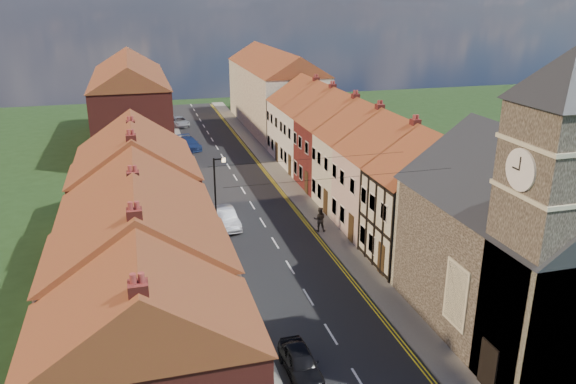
% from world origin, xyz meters
% --- Properties ---
extents(road, '(7.00, 90.00, 0.02)m').
position_xyz_m(road, '(0.00, 30.00, 0.01)').
color(road, black).
rests_on(road, ground).
extents(pavement_left, '(1.80, 90.00, 0.12)m').
position_xyz_m(pavement_left, '(-4.40, 30.00, 0.06)').
color(pavement_left, gray).
rests_on(pavement_left, ground).
extents(pavement_right, '(1.80, 90.00, 0.12)m').
position_xyz_m(pavement_right, '(4.40, 30.00, 0.06)').
color(pavement_right, gray).
rests_on(pavement_right, ground).
extents(church, '(11.25, 14.25, 15.20)m').
position_xyz_m(church, '(9.36, 3.32, 5.88)').
color(church, black).
rests_on(church, ground).
extents(cottage_r_tudor, '(8.30, 5.20, 9.00)m').
position_xyz_m(cottage_r_tudor, '(9.27, 12.70, 4.47)').
color(cottage_r_tudor, '#E8E6C3').
rests_on(cottage_r_tudor, ground).
extents(cottage_r_white_near, '(8.30, 6.00, 9.00)m').
position_xyz_m(cottage_r_white_near, '(9.30, 18.10, 4.47)').
color(cottage_r_white_near, '#B9A192').
rests_on(cottage_r_white_near, ground).
extents(cottage_r_cream_mid, '(8.30, 5.20, 9.00)m').
position_xyz_m(cottage_r_cream_mid, '(9.30, 23.50, 4.48)').
color(cottage_r_cream_mid, '#E8E6C3').
rests_on(cottage_r_cream_mid, ground).
extents(cottage_r_pink, '(8.30, 6.00, 9.00)m').
position_xyz_m(cottage_r_pink, '(9.30, 28.90, 4.47)').
color(cottage_r_pink, maroon).
rests_on(cottage_r_pink, ground).
extents(cottage_r_white_far, '(8.30, 5.20, 9.00)m').
position_xyz_m(cottage_r_white_far, '(9.30, 34.30, 4.48)').
color(cottage_r_white_far, '#B7B5AD').
rests_on(cottage_r_white_far, ground).
extents(cottage_r_cream_far, '(8.30, 6.00, 9.00)m').
position_xyz_m(cottage_r_cream_far, '(9.30, 39.70, 4.47)').
color(cottage_r_cream_far, '#B7B5AD').
rests_on(cottage_r_cream_far, ground).
extents(cottage_l_brick_near, '(8.30, 5.70, 8.80)m').
position_xyz_m(cottage_l_brick_near, '(-9.30, -0.25, 4.37)').
color(cottage_l_brick_near, maroon).
rests_on(cottage_l_brick_near, ground).
extents(cottage_l_cream, '(8.30, 6.30, 9.10)m').
position_xyz_m(cottage_l_cream, '(-9.30, 5.55, 4.52)').
color(cottage_l_cream, '#E8E6C3').
rests_on(cottage_l_cream, ground).
extents(cottage_l_white, '(8.30, 6.90, 8.80)m').
position_xyz_m(cottage_l_white, '(-9.30, 11.95, 4.37)').
color(cottage_l_white, '#B7B5AD').
rests_on(cottage_l_white, ground).
extents(cottage_l_brick_mid, '(8.30, 5.70, 9.10)m').
position_xyz_m(cottage_l_brick_mid, '(-9.30, 18.05, 4.53)').
color(cottage_l_brick_mid, maroon).
rests_on(cottage_l_brick_mid, ground).
extents(cottage_l_pink, '(8.30, 6.30, 8.80)m').
position_xyz_m(cottage_l_pink, '(-9.30, 23.85, 4.37)').
color(cottage_l_pink, '#B9A192').
rests_on(cottage_l_pink, ground).
extents(block_right_far, '(8.30, 24.20, 10.50)m').
position_xyz_m(block_right_far, '(9.30, 55.00, 5.29)').
color(block_right_far, '#E8E6C3').
rests_on(block_right_far, ground).
extents(block_left_far, '(8.30, 24.20, 10.50)m').
position_xyz_m(block_left_far, '(-9.30, 50.00, 5.29)').
color(block_left_far, maroon).
rests_on(block_left_far, ground).
extents(lamppost, '(0.88, 0.15, 6.00)m').
position_xyz_m(lamppost, '(-3.81, 20.00, 3.54)').
color(lamppost, black).
rests_on(lamppost, pavement_left).
extents(car_near, '(1.54, 3.71, 1.26)m').
position_xyz_m(car_near, '(-2.48, 3.32, 0.63)').
color(car_near, black).
rests_on(car_near, ground).
extents(car_mid, '(2.03, 4.57, 1.46)m').
position_xyz_m(car_mid, '(-3.01, 22.02, 0.73)').
color(car_mid, '#B0B2B8').
rests_on(car_mid, ground).
extents(car_far, '(2.90, 4.97, 1.35)m').
position_xyz_m(car_far, '(-3.20, 46.22, 0.68)').
color(car_far, navy).
rests_on(car_far, ground).
extents(car_distant, '(2.78, 4.87, 1.28)m').
position_xyz_m(car_distant, '(-3.20, 58.89, 0.64)').
color(car_distant, '#B7BCC0').
rests_on(car_distant, ground).
extents(pedestrian_right, '(1.09, 0.96, 1.89)m').
position_xyz_m(pedestrian_right, '(3.70, 19.00, 1.07)').
color(pedestrian_right, black).
rests_on(pedestrian_right, pavement_right).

